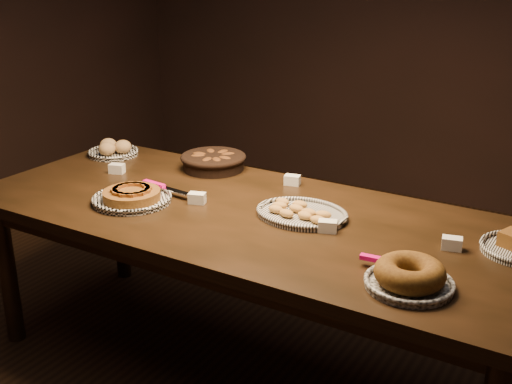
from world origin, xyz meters
The scene contains 8 objects.
ground centered at (0.00, 0.00, 0.00)m, with size 5.00×5.00×0.00m, color black.
buffet_table centered at (0.00, 0.00, 0.68)m, with size 2.40×1.00×0.75m.
apple_tart_plate centered at (-0.48, -0.16, 0.77)m, with size 0.36×0.35×0.06m.
madeleine_platter centered at (0.21, 0.06, 0.77)m, with size 0.37×0.30×0.04m.
bundt_cake_plate centered at (0.76, -0.28, 0.79)m, with size 0.34×0.28×0.09m.
croissant_basket centered at (-0.44, 0.38, 0.80)m, with size 0.32×0.32×0.08m.
bread_roll_plate centered at (-1.02, 0.30, 0.78)m, with size 0.26×0.26×0.08m.
tent_cards centered at (0.03, 0.10, 0.77)m, with size 1.68×0.47×0.04m.
Camera 1 is at (1.28, -2.05, 1.73)m, focal length 45.00 mm.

